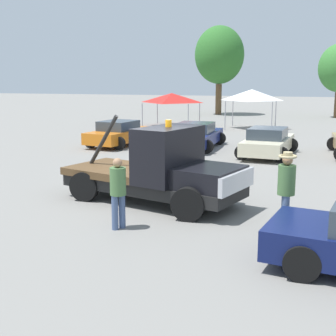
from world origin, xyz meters
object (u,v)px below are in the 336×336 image
Objects in this scene: tow_truck at (161,172)px; canopy_tent_white at (252,95)px; canopy_tent_red at (172,98)px; person_near_truck at (286,185)px; parked_car_orange at (120,133)px; parked_car_navy at (196,136)px; person_at_hood at (118,188)px; tree_center at (219,55)px; parked_car_cream at (268,142)px.

canopy_tent_white is (-0.14, 21.15, 1.44)m from tow_truck.
canopy_tent_red is 1.08× the size of canopy_tent_white.
person_near_truck is 0.40× the size of parked_car_orange.
parked_car_navy is 1.47× the size of canopy_tent_white.
person_at_hood is 0.21× the size of tree_center.
canopy_tent_white is 13.41m from tree_center.
parked_car_orange is 0.57× the size of tree_center.
canopy_tent_red is 5.88m from canopy_tent_white.
tow_truck is 3.87m from person_near_truck.
tree_center reaches higher than person_at_hood.
person_near_truck is 11.03m from parked_car_cream.
tree_center is (-4.61, 35.72, 4.69)m from person_at_hood.
parked_car_orange is 4.16m from parked_car_navy.
person_near_truck is (3.58, -1.47, 0.18)m from tow_truck.
parked_car_navy is 11.17m from canopy_tent_red.
person_at_hood is 13.39m from parked_car_navy.
canopy_tent_red reaches higher than person_near_truck.
tree_center is at bearing 8.34° from parked_car_navy.
canopy_tent_red is (-5.73, 23.49, 1.11)m from person_at_hood.
canopy_tent_white reaches higher than tow_truck.
parked_car_orange is at bearing -92.30° from tree_center.
canopy_tent_red is at bearing 104.66° from person_near_truck.
parked_car_orange is at bearing 119.26° from person_near_truck.
tow_truck is 21.88m from canopy_tent_red.
person_at_hood is at bearing -147.79° from parked_car_orange.
canopy_tent_red reaches higher than person_at_hood.
person_near_truck is at bearing -167.69° from parked_car_cream.
parked_car_orange is (-5.52, 13.15, -0.36)m from person_at_hood.
canopy_tent_white reaches higher than parked_car_navy.
canopy_tent_white is at bearing -59.15° from person_at_hood.
parked_car_cream is (7.95, -1.20, -0.00)m from parked_car_orange.
canopy_tent_white reaches higher than person_near_truck.
tow_truck is at bearing -171.26° from parked_car_navy.
tree_center is at bearing -51.44° from person_at_hood.
tree_center reaches higher than canopy_tent_red.
person_at_hood is 14.26m from parked_car_orange.
parked_car_cream is at bearing -73.51° from tree_center.
parked_car_cream is at bearing -54.77° from canopy_tent_red.
tow_truck is at bearing 172.08° from parked_car_cream.
tow_truck is 33.93m from tree_center.
canopy_tent_white is at bearing 90.89° from person_near_truck.
parked_car_orange is 1.38× the size of canopy_tent_red.
tree_center is (0.91, 22.57, 5.05)m from parked_car_orange.
canopy_tent_white is at bearing 15.92° from parked_car_cream.
person_at_hood is (-0.28, -2.48, 0.05)m from tow_truck.
tree_center reaches higher than tow_truck.
parked_car_orange is 1.02× the size of parked_car_cream.
person_near_truck is 24.45m from canopy_tent_red.
parked_car_navy is 10.57m from canopy_tent_white.
parked_car_cream is at bearing 93.60° from tow_truck.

